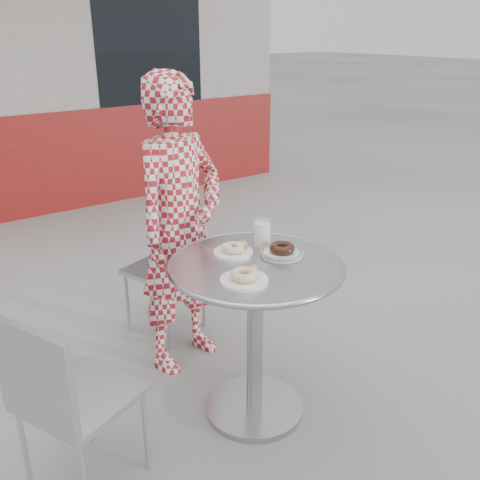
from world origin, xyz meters
TOP-DOWN VIEW (x-y plane):
  - ground at (0.00, 0.00)m, footprint 60.00×60.00m
  - bistro_table at (0.02, -0.00)m, footprint 0.79×0.79m
  - chair_far at (0.05, 0.91)m, footprint 0.49×0.49m
  - chair_left at (-0.81, 0.05)m, footprint 0.52×0.51m
  - seated_person at (-0.01, 0.60)m, footprint 0.66×0.53m
  - plate_far at (0.00, 0.14)m, footprint 0.18×0.18m
  - plate_near at (-0.13, -0.12)m, footprint 0.20×0.20m
  - plate_checker at (0.17, 0.00)m, footprint 0.20×0.20m
  - milk_cup at (0.17, 0.14)m, footprint 0.08×0.08m

SIDE VIEW (x-z plane):
  - ground at x=0.00m, z-range 0.00..0.00m
  - chair_far at x=0.05m, z-range -0.16..0.65m
  - chair_left at x=-0.81m, z-range -0.16..0.67m
  - bistro_table at x=0.02m, z-range 0.20..1.00m
  - seated_person at x=-0.01m, z-range 0.00..1.58m
  - plate_checker at x=0.17m, z-range 0.79..0.84m
  - plate_far at x=0.00m, z-range 0.79..0.84m
  - plate_near at x=-0.13m, z-range 0.79..0.84m
  - milk_cup at x=0.17m, z-range 0.79..0.92m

